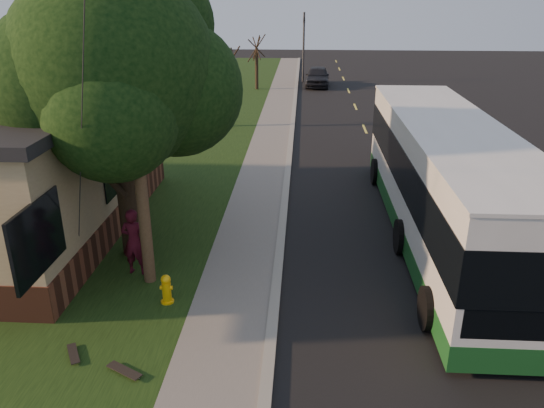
# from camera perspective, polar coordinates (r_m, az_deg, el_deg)

# --- Properties ---
(ground) EXTENTS (120.00, 120.00, 0.00)m
(ground) POSITION_cam_1_polar(r_m,az_deg,el_deg) (13.00, 0.25, -11.11)
(ground) COLOR black
(ground) RESTS_ON ground
(road) EXTENTS (8.00, 80.00, 0.01)m
(road) POSITION_cam_1_polar(r_m,az_deg,el_deg) (22.30, 12.03, 2.96)
(road) COLOR black
(road) RESTS_ON ground
(curb) EXTENTS (0.25, 80.00, 0.12)m
(curb) POSITION_cam_1_polar(r_m,az_deg,el_deg) (22.03, 1.69, 3.36)
(curb) COLOR gray
(curb) RESTS_ON ground
(sidewalk) EXTENTS (2.00, 80.00, 0.08)m
(sidewalk) POSITION_cam_1_polar(r_m,az_deg,el_deg) (22.09, -0.91, 3.36)
(sidewalk) COLOR slate
(sidewalk) RESTS_ON ground
(grass_verge) EXTENTS (5.00, 80.00, 0.07)m
(grass_verge) POSITION_cam_1_polar(r_m,az_deg,el_deg) (22.61, -9.80, 3.47)
(grass_verge) COLOR black
(grass_verge) RESTS_ON ground
(fire_hydrant) EXTENTS (0.32, 0.32, 0.74)m
(fire_hydrant) POSITION_cam_1_polar(r_m,az_deg,el_deg) (13.14, -11.28, -8.95)
(fire_hydrant) COLOR yellow
(fire_hydrant) RESTS_ON grass_verge
(utility_pole) EXTENTS (2.86, 3.21, 9.07)m
(utility_pole) POSITION_cam_1_polar(r_m,az_deg,el_deg) (12.73, -14.73, 10.11)
(utility_pole) COLOR #473321
(utility_pole) RESTS_ON ground
(leafy_tree) EXTENTS (6.30, 6.00, 7.80)m
(leafy_tree) POSITION_cam_1_polar(r_m,az_deg,el_deg) (14.46, -16.32, 13.47)
(leafy_tree) COLOR black
(leafy_tree) RESTS_ON grass_verge
(bare_tree_near) EXTENTS (1.38, 1.21, 4.31)m
(bare_tree_near) POSITION_cam_1_polar(r_m,az_deg,el_deg) (29.58, -4.70, 12.30)
(bare_tree_near) COLOR black
(bare_tree_near) RESTS_ON grass_verge
(bare_tree_far) EXTENTS (1.38, 1.21, 4.03)m
(bare_tree_far) POSITION_cam_1_polar(r_m,az_deg,el_deg) (41.34, -1.66, 14.91)
(bare_tree_far) COLOR black
(bare_tree_far) RESTS_ON grass_verge
(traffic_signal) EXTENTS (0.18, 0.22, 5.50)m
(traffic_signal) POSITION_cam_1_polar(r_m,az_deg,el_deg) (45.04, 3.42, 16.95)
(traffic_signal) COLOR #2D2D30
(traffic_signal) RESTS_ON ground
(transit_bus) EXTENTS (3.05, 13.20, 3.57)m
(transit_bus) POSITION_cam_1_polar(r_m,az_deg,el_deg) (16.52, 18.22, 2.52)
(transit_bus) COLOR silver
(transit_bus) RESTS_ON ground
(skateboarder) EXTENTS (0.70, 0.48, 1.84)m
(skateboarder) POSITION_cam_1_polar(r_m,az_deg,el_deg) (14.37, -14.61, -3.93)
(skateboarder) COLOR #480E1D
(skateboarder) RESTS_ON grass_verge
(skateboard_main) EXTENTS (0.51, 0.71, 0.07)m
(skateboard_main) POSITION_cam_1_polar(r_m,az_deg,el_deg) (12.11, -20.58, -14.84)
(skateboard_main) COLOR black
(skateboard_main) RESTS_ON grass_verge
(skateboard_spare) EXTENTS (0.81, 0.57, 0.08)m
(skateboard_spare) POSITION_cam_1_polar(r_m,az_deg,el_deg) (11.35, -15.61, -16.89)
(skateboard_spare) COLOR black
(skateboard_spare) RESTS_ON grass_verge
(dumpster) EXTENTS (1.38, 1.10, 1.21)m
(dumpster) POSITION_cam_1_polar(r_m,az_deg,el_deg) (22.89, -22.98, 3.84)
(dumpster) COLOR #13321F
(dumpster) RESTS_ON building_lot
(distant_car) EXTENTS (2.00, 4.57, 1.53)m
(distant_car) POSITION_cam_1_polar(r_m,az_deg,el_deg) (43.34, 4.90, 13.52)
(distant_car) COLOR black
(distant_car) RESTS_ON ground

